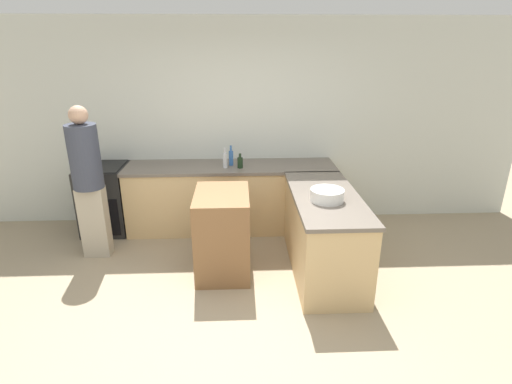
# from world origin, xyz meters

# --- Properties ---
(ground_plane) EXTENTS (14.00, 14.00, 0.00)m
(ground_plane) POSITION_xyz_m (0.00, 0.00, 0.00)
(ground_plane) COLOR tan
(wall_back) EXTENTS (8.00, 0.06, 2.70)m
(wall_back) POSITION_xyz_m (0.00, 2.32, 1.35)
(wall_back) COLOR silver
(wall_back) RESTS_ON ground_plane
(counter_back) EXTENTS (2.72, 0.67, 0.88)m
(counter_back) POSITION_xyz_m (0.00, 1.97, 0.44)
(counter_back) COLOR #D6B27A
(counter_back) RESTS_ON ground_plane
(counter_peninsula) EXTENTS (0.69, 1.64, 0.88)m
(counter_peninsula) POSITION_xyz_m (1.02, 0.85, 0.44)
(counter_peninsula) COLOR #D6B27A
(counter_peninsula) RESTS_ON ground_plane
(range_oven) EXTENTS (0.58, 0.64, 0.89)m
(range_oven) POSITION_xyz_m (-1.66, 1.98, 0.45)
(range_oven) COLOR black
(range_oven) RESTS_ON ground_plane
(island_table) EXTENTS (0.57, 0.79, 0.91)m
(island_table) POSITION_xyz_m (-0.08, 0.88, 0.45)
(island_table) COLOR brown
(island_table) RESTS_ON ground_plane
(mixing_bowl) EXTENTS (0.34, 0.34, 0.12)m
(mixing_bowl) POSITION_xyz_m (0.99, 0.69, 0.94)
(mixing_bowl) COLOR white
(mixing_bowl) RESTS_ON counter_peninsula
(vinegar_bottle_clear) EXTENTS (0.06, 0.06, 0.26)m
(vinegar_bottle_clear) POSITION_xyz_m (-0.06, 1.87, 0.98)
(vinegar_bottle_clear) COLOR silver
(vinegar_bottle_clear) RESTS_ON counter_back
(wine_bottle_dark) EXTENTS (0.07, 0.07, 0.19)m
(wine_bottle_dark) POSITION_xyz_m (0.13, 1.86, 0.96)
(wine_bottle_dark) COLOR black
(wine_bottle_dark) RESTS_ON counter_back
(water_bottle_blue) EXTENTS (0.06, 0.06, 0.26)m
(water_bottle_blue) POSITION_xyz_m (0.01, 1.98, 0.98)
(water_bottle_blue) COLOR #386BB7
(water_bottle_blue) RESTS_ON counter_back
(person_by_range) EXTENTS (0.33, 0.33, 1.76)m
(person_by_range) POSITION_xyz_m (-1.58, 1.29, 0.96)
(person_by_range) COLOR #ADA38E
(person_by_range) RESTS_ON ground_plane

